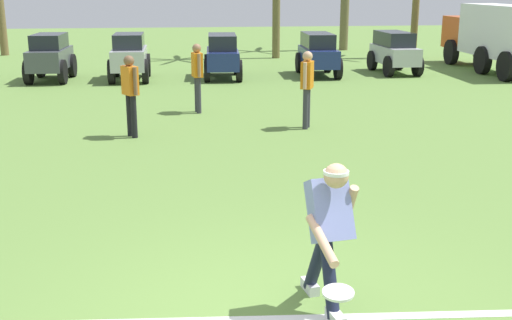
{
  "coord_description": "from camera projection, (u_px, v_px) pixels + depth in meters",
  "views": [
    {
      "loc": [
        -0.74,
        -4.85,
        2.84
      ],
      "look_at": [
        0.16,
        2.15,
        0.9
      ],
      "focal_mm": 45.0,
      "sensor_mm": 36.0,
      "label": 1
    }
  ],
  "objects": [
    {
      "name": "field_line_paint",
      "position": [
        267.0,
        319.0,
        5.62
      ],
      "size": [
        23.4,
        1.98,
        0.01
      ],
      "primitive_type": "cube",
      "rotation": [
        0.0,
        0.0,
        -0.08
      ],
      "color": "white",
      "rests_on": "ground_plane"
    },
    {
      "name": "parked_car_slot_e",
      "position": [
        222.0,
        55.0,
        19.96
      ],
      "size": [
        1.27,
        2.45,
        1.34
      ],
      "color": "navy",
      "rests_on": "ground_plane"
    },
    {
      "name": "box_truck",
      "position": [
        494.0,
        34.0,
        21.29
      ],
      "size": [
        1.53,
        5.93,
        2.2
      ],
      "color": "#CC4C19",
      "rests_on": "ground_plane"
    },
    {
      "name": "teammate_deep",
      "position": [
        197.0,
        71.0,
        14.45
      ],
      "size": [
        0.26,
        0.5,
        1.56
      ],
      "color": "#33333D",
      "rests_on": "ground_plane"
    },
    {
      "name": "frisbee_thrower",
      "position": [
        329.0,
        228.0,
        5.56
      ],
      "size": [
        0.47,
        1.14,
        1.41
      ],
      "color": "#191E38",
      "rests_on": "ground_plane"
    },
    {
      "name": "frisbee_in_flight",
      "position": [
        338.0,
        293.0,
        4.93
      ],
      "size": [
        0.31,
        0.31,
        0.04
      ],
      "color": "white"
    },
    {
      "name": "teammate_midfield",
      "position": [
        307.0,
        82.0,
        12.85
      ],
      "size": [
        0.32,
        0.48,
        1.56
      ],
      "color": "#33333D",
      "rests_on": "ground_plane"
    },
    {
      "name": "parked_car_slot_d",
      "position": [
        130.0,
        56.0,
        19.51
      ],
      "size": [
        1.17,
        2.35,
        1.4
      ],
      "color": "#B7BABF",
      "rests_on": "ground_plane"
    },
    {
      "name": "parked_car_slot_c",
      "position": [
        50.0,
        56.0,
        19.39
      ],
      "size": [
        1.24,
        2.38,
        1.4
      ],
      "color": "#474C51",
      "rests_on": "ground_plane"
    },
    {
      "name": "parked_car_slot_g",
      "position": [
        394.0,
        51.0,
        21.08
      ],
      "size": [
        1.17,
        2.41,
        1.34
      ],
      "color": "#B7BABF",
      "rests_on": "ground_plane"
    },
    {
      "name": "teammate_near_sideline",
      "position": [
        130.0,
        88.0,
        12.1
      ],
      "size": [
        0.35,
        0.46,
        1.56
      ],
      "color": "black",
      "rests_on": "ground_plane"
    },
    {
      "name": "parked_car_slot_f",
      "position": [
        318.0,
        53.0,
        20.47
      ],
      "size": [
        1.24,
        2.44,
        1.34
      ],
      "color": "navy",
      "rests_on": "ground_plane"
    }
  ]
}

